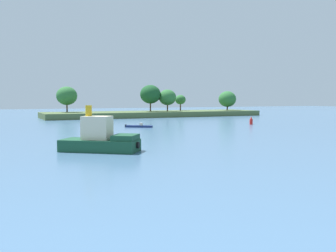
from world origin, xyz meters
TOP-DOWN VIEW (x-y plane):
  - treeline_island at (13.51, 89.15)m, footprint 71.78×17.24m
  - fishing_skiff at (-8.18, 47.93)m, footprint 5.11×4.14m
  - tugboat at (-24.40, 17.41)m, footprint 8.92×7.96m
  - channel_buoy_red at (17.82, 44.87)m, footprint 0.70×0.70m

SIDE VIEW (x-z plane):
  - fishing_skiff at x=-8.18m, z-range -0.23..0.69m
  - channel_buoy_red at x=17.82m, z-range -0.14..1.76m
  - tugboat at x=-24.40m, z-range -1.24..3.89m
  - treeline_island at x=13.51m, z-range -2.58..7.70m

